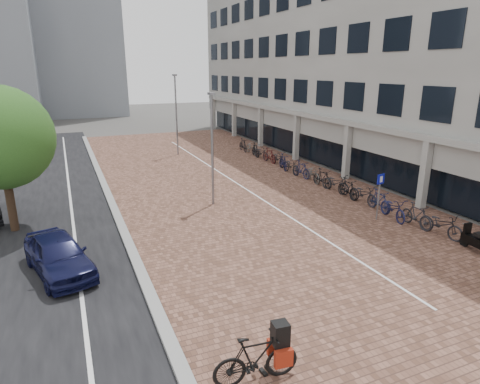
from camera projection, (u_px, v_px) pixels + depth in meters
The scene contains 16 objects.
ground at pixel (312, 279), 13.53m from camera, with size 140.00×140.00×0.00m, color #474442.
plaza_brick at pixel (231, 182), 24.84m from camera, with size 14.50×42.00×0.04m, color brown.
street_asphalt at pixel (28, 205), 20.69m from camera, with size 8.00×50.00×0.03m, color black.
curb at pixel (108, 195), 22.14m from camera, with size 0.35×42.00×0.14m, color gray.
lane_line at pixel (70, 200), 21.44m from camera, with size 0.12×44.00×0.00m, color white.
parking_line at pixel (234, 182), 24.91m from camera, with size 0.10×30.00×0.00m, color white.
office_building at pixel (350, 41), 30.06m from camera, with size 8.40×40.00×15.00m.
car_navy at pixel (58, 255), 13.72m from camera, with size 1.58×3.92×1.34m, color #0E1033.
hero_bike at pixel (256, 358), 8.92m from camera, with size 2.00×0.74×1.38m.
shoes at pixel (266, 372), 9.33m from camera, with size 0.33×0.28×0.08m, color black, non-canonical shape.
scooter_mid at pixel (478, 240), 15.31m from camera, with size 0.46×1.47×1.01m, color black, non-canonical shape.
parking_sign at pixel (379, 190), 18.31m from camera, with size 0.45×0.13×2.15m.
lamp_near at pixel (212, 151), 20.07m from camera, with size 0.12×0.12×5.45m, color gray.
lamp_far at pixel (176, 116), 31.85m from camera, with size 0.12×0.12×6.08m, color slate.
street_tree at pixel (3, 140), 16.57m from camera, with size 4.14×4.14×6.02m.
bike_row at pixel (309, 172), 25.22m from camera, with size 1.37×21.46×1.05m.
Camera 1 is at (-6.96, -10.22, 6.62)m, focal length 30.99 mm.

